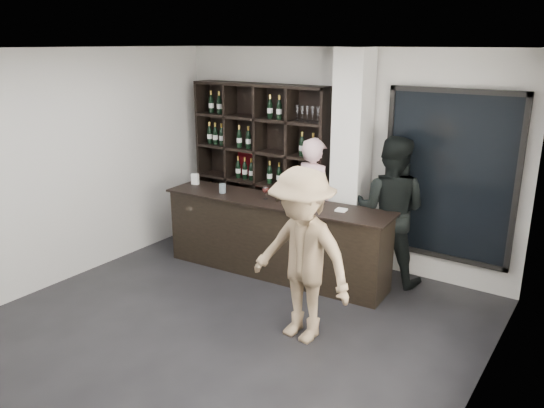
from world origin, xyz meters
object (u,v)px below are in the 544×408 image
Objects in this scene: tasting_counter at (275,237)px; taster_pink at (314,201)px; taster_black at (390,211)px; customer at (302,256)px; wine_shelf at (261,167)px.

taster_pink is (0.20, 0.65, 0.37)m from tasting_counter.
taster_black reaches higher than customer.
customer is (1.90, -1.97, -0.29)m from wine_shelf.
wine_shelf reaches higher than taster_black.
wine_shelf is at bearing -12.53° from taster_black.
tasting_counter is 0.77m from taster_pink.
taster_black reaches higher than tasting_counter.
wine_shelf is 1.33m from tasting_counter.
taster_pink is at bearing -9.37° from wine_shelf.
taster_pink is at bearing -8.03° from taster_black.
customer is at bearing 130.83° from taster_pink.
taster_pink is at bearing 123.06° from customer.
wine_shelf reaches higher than tasting_counter.
taster_black is (1.30, 0.65, 0.43)m from tasting_counter.
tasting_counter is at bearing 87.22° from taster_pink.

